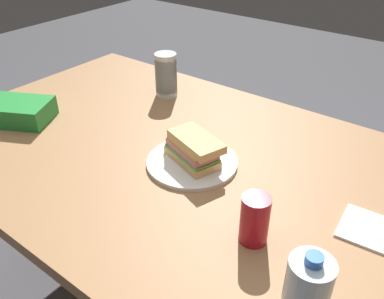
# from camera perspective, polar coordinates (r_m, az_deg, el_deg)

# --- Properties ---
(dining_table) EXTENTS (1.71, 1.02, 0.73)m
(dining_table) POSITION_cam_1_polar(r_m,az_deg,el_deg) (1.27, -1.09, -3.91)
(dining_table) COLOR #9E7047
(dining_table) RESTS_ON ground_plane
(paper_plate) EXTENTS (0.27, 0.27, 0.01)m
(paper_plate) POSITION_cam_1_polar(r_m,az_deg,el_deg) (1.18, -0.00, -1.79)
(paper_plate) COLOR white
(paper_plate) RESTS_ON dining_table
(sandwich) EXTENTS (0.20, 0.14, 0.08)m
(sandwich) POSITION_cam_1_polar(r_m,az_deg,el_deg) (1.15, 0.18, 0.06)
(sandwich) COLOR #DBB26B
(sandwich) RESTS_ON paper_plate
(soda_can_red) EXTENTS (0.07, 0.07, 0.12)m
(soda_can_red) POSITION_cam_1_polar(r_m,az_deg,el_deg) (0.92, 8.85, -9.74)
(soda_can_red) COLOR maroon
(soda_can_red) RESTS_ON dining_table
(chip_bag) EXTENTS (0.27, 0.24, 0.07)m
(chip_bag) POSITION_cam_1_polar(r_m,az_deg,el_deg) (1.52, -23.54, 5.00)
(chip_bag) COLOR #268C38
(chip_bag) RESTS_ON dining_table
(plastic_cup_stack) EXTENTS (0.08, 0.08, 0.17)m
(plastic_cup_stack) POSITION_cam_1_polar(r_m,az_deg,el_deg) (1.57, -3.69, 10.49)
(plastic_cup_stack) COLOR silver
(plastic_cup_stack) RESTS_ON dining_table
(paper_napkin) EXTENTS (0.14, 0.14, 0.01)m
(paper_napkin) POSITION_cam_1_polar(r_m,az_deg,el_deg) (1.06, 23.74, -10.28)
(paper_napkin) COLOR white
(paper_napkin) RESTS_ON dining_table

